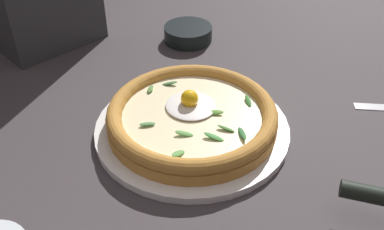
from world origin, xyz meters
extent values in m
cube|color=#3C3639|center=(0.00, 0.00, -0.01)|extent=(2.40, 2.40, 0.03)
cylinder|color=white|center=(0.02, 0.01, 0.01)|extent=(0.30, 0.30, 0.01)
cylinder|color=#C08436|center=(0.02, 0.01, 0.02)|extent=(0.26, 0.26, 0.02)
torus|color=#BE8135|center=(0.02, 0.01, 0.04)|extent=(0.26, 0.26, 0.02)
cylinder|color=#F9EBB7|center=(0.02, 0.01, 0.03)|extent=(0.22, 0.22, 0.00)
ellipsoid|color=white|center=(0.04, 0.00, 0.04)|extent=(0.08, 0.08, 0.01)
sphere|color=yellow|center=(0.04, 0.00, 0.05)|extent=(0.03, 0.03, 0.03)
ellipsoid|color=#387028|center=(-0.04, 0.00, 0.04)|extent=(0.03, 0.02, 0.01)
ellipsoid|color=#588C42|center=(0.11, 0.02, 0.04)|extent=(0.02, 0.02, 0.01)
ellipsoid|color=#609E39|center=(0.00, -0.01, 0.04)|extent=(0.03, 0.03, 0.01)
ellipsoid|color=#599E46|center=(-0.01, 0.05, 0.04)|extent=(0.03, 0.02, 0.01)
ellipsoid|color=#52933E|center=(-0.03, 0.09, 0.04)|extent=(0.01, 0.02, 0.01)
ellipsoid|color=#2C6932|center=(-0.06, -0.01, 0.04)|extent=(0.03, 0.02, 0.01)
ellipsoid|color=#487E47|center=(0.11, -0.02, 0.04)|extent=(0.02, 0.02, 0.01)
ellipsoid|color=#3F8639|center=(-0.02, -0.08, 0.04)|extent=(0.03, 0.02, 0.01)
ellipsoid|color=#3A8937|center=(-0.04, 0.03, 0.04)|extent=(0.03, 0.02, 0.01)
ellipsoid|color=#488143|center=(0.04, 0.08, 0.04)|extent=(0.02, 0.02, 0.00)
cylinder|color=black|center=(0.25, -0.19, 0.02)|extent=(0.10, 0.10, 0.03)
cylinder|color=black|center=(-0.26, -0.04, 0.04)|extent=(0.09, 0.07, 0.02)
camera|label=1|loc=(-0.37, 0.36, 0.43)|focal=40.50mm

